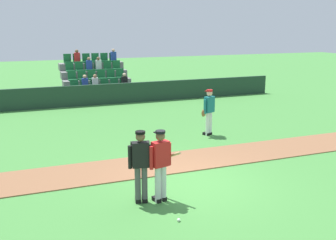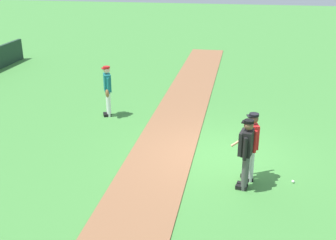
{
  "view_description": "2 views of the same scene",
  "coord_description": "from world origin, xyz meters",
  "px_view_note": "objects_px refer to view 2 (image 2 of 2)",
  "views": [
    {
      "loc": [
        -4.08,
        -8.98,
        4.12
      ],
      "look_at": [
        0.11,
        2.07,
        1.24
      ],
      "focal_mm": 41.88,
      "sensor_mm": 36.0,
      "label": 1
    },
    {
      "loc": [
        -10.53,
        -0.49,
        5.19
      ],
      "look_at": [
        0.13,
        1.46,
        0.93
      ],
      "focal_mm": 44.62,
      "sensor_mm": 36.0,
      "label": 2
    }
  ],
  "objects_px": {
    "batter_red_jersey": "(251,144)",
    "runner_teal_jersey": "(108,89)",
    "baseball": "(293,181)",
    "umpire_home_plate": "(246,150)"
  },
  "relations": [
    {
      "from": "batter_red_jersey",
      "to": "runner_teal_jersey",
      "type": "height_order",
      "value": "same"
    },
    {
      "from": "batter_red_jersey",
      "to": "runner_teal_jersey",
      "type": "relative_size",
      "value": 1.0
    },
    {
      "from": "runner_teal_jersey",
      "to": "baseball",
      "type": "height_order",
      "value": "runner_teal_jersey"
    },
    {
      "from": "umpire_home_plate",
      "to": "batter_red_jersey",
      "type": "bearing_deg",
      "value": -16.15
    },
    {
      "from": "batter_red_jersey",
      "to": "runner_teal_jersey",
      "type": "xyz_separation_m",
      "value": [
        3.66,
        4.82,
        -0.01
      ]
    },
    {
      "from": "batter_red_jersey",
      "to": "baseball",
      "type": "distance_m",
      "value": 1.42
    },
    {
      "from": "batter_red_jersey",
      "to": "runner_teal_jersey",
      "type": "distance_m",
      "value": 6.05
    },
    {
      "from": "umpire_home_plate",
      "to": "runner_teal_jersey",
      "type": "distance_m",
      "value": 6.23
    },
    {
      "from": "batter_red_jersey",
      "to": "baseball",
      "type": "xyz_separation_m",
      "value": [
        0.03,
        -1.07,
        -0.93
      ]
    },
    {
      "from": "umpire_home_plate",
      "to": "baseball",
      "type": "xyz_separation_m",
      "value": [
        0.47,
        -1.2,
        -0.96
      ]
    }
  ]
}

